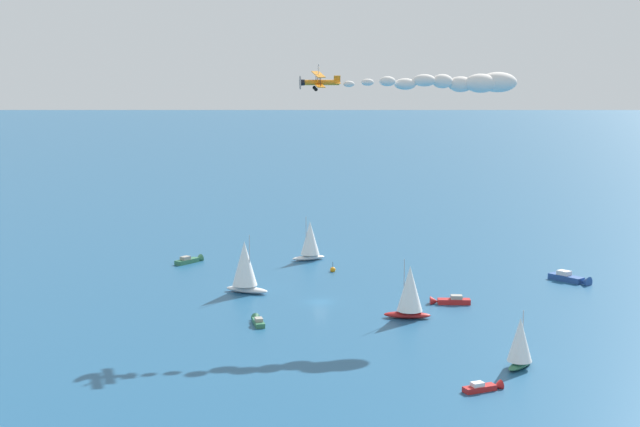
% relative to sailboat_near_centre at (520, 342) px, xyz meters
% --- Properties ---
extents(ground_plane, '(2000.00, 2000.00, 0.00)m').
position_rel_sailboat_near_centre_xyz_m(ground_plane, '(2.03, 44.24, -3.54)').
color(ground_plane, '#1E517A').
extents(sailboat_near_centre, '(6.23, 3.94, 7.75)m').
position_rel_sailboat_near_centre_xyz_m(sailboat_near_centre, '(0.00, 0.00, 0.00)').
color(sailboat_near_centre, '#33704C').
rests_on(sailboat_near_centre, ground_plane).
extents(motorboat_far_port, '(6.27, 5.77, 1.97)m').
position_rel_sailboat_near_centre_xyz_m(motorboat_far_port, '(18.04, 29.37, -3.01)').
color(motorboat_far_port, '#B21E1E').
rests_on(motorboat_far_port, ground_plane).
extents(motorboat_far_stbd, '(7.00, 3.24, 1.97)m').
position_rel_sailboat_near_centre_xyz_m(motorboat_far_stbd, '(2.07, 86.76, -3.01)').
color(motorboat_far_stbd, '#33704C').
rests_on(motorboat_far_stbd, ground_plane).
extents(sailboat_inshore, '(7.47, 4.94, 9.28)m').
position_rel_sailboat_near_centre_xyz_m(sailboat_inshore, '(22.94, 73.13, 0.70)').
color(sailboat_inshore, white).
rests_on(sailboat_inshore, ground_plane).
extents(sailboat_offshore, '(6.74, 6.75, 9.62)m').
position_rel_sailboat_near_centre_xyz_m(sailboat_offshore, '(6.42, 27.07, 0.85)').
color(sailboat_offshore, '#B21E1E').
rests_on(sailboat_offshore, ground_plane).
extents(sailboat_trailing, '(6.13, 8.24, 10.49)m').
position_rel_sailboat_near_centre_xyz_m(sailboat_trailing, '(-4.07, 57.91, 1.25)').
color(sailboat_trailing, white).
rests_on(sailboat_trailing, ground_plane).
extents(motorboat_ahead, '(3.75, 5.54, 1.59)m').
position_rel_sailboat_near_centre_xyz_m(motorboat_ahead, '(-14.21, 39.77, -3.11)').
color(motorboat_ahead, '#33704C').
rests_on(motorboat_ahead, ground_plane).
extents(motorboat_mid_cluster, '(2.27, 8.42, 2.44)m').
position_rel_sailboat_near_centre_xyz_m(motorboat_mid_cluster, '(48.17, 26.04, -2.88)').
color(motorboat_mid_cluster, '#23478C').
rests_on(motorboat_mid_cluster, ground_plane).
extents(motorboat_outer_ring_a, '(5.46, 2.73, 1.54)m').
position_rel_sailboat_near_centre_xyz_m(motorboat_outer_ring_a, '(-10.18, -2.76, -3.12)').
color(motorboat_outer_ring_a, '#B21E1E').
rests_on(motorboat_outer_ring_a, ground_plane).
extents(marker_buoy, '(1.10, 1.10, 2.10)m').
position_rel_sailboat_near_centre_xyz_m(marker_buoy, '(19.33, 61.38, -3.15)').
color(marker_buoy, orange).
rests_on(marker_buoy, ground_plane).
extents(biplane_lead, '(7.02, 7.02, 3.65)m').
position_rel_sailboat_near_centre_xyz_m(biplane_lead, '(1.77, 44.37, 33.84)').
color(biplane_lead, orange).
extents(wingwalker_lead, '(0.54, 0.84, 1.78)m').
position_rel_sailboat_near_centre_xyz_m(wingwalker_lead, '(1.61, 44.12, 36.01)').
color(wingwalker_lead, white).
extents(smoke_trail_lead, '(27.59, 17.55, 3.96)m').
position_rel_sailboat_near_centre_xyz_m(smoke_trail_lead, '(23.68, 31.50, 33.65)').
color(smoke_trail_lead, silver).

